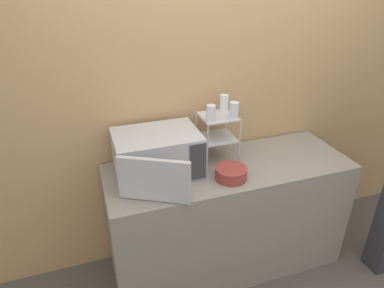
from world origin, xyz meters
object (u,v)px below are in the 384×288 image
at_px(microwave, 157,155).
at_px(dish_rack, 218,128).
at_px(glass_front_left, 211,113).
at_px(glass_front_right, 234,110).
at_px(glass_back_right, 224,103).
at_px(bowl, 231,173).

distance_m(microwave, dish_rack, 0.47).
distance_m(microwave, glass_front_left, 0.44).
bearing_deg(dish_rack, glass_front_right, -41.13).
relative_size(dish_rack, glass_back_right, 2.95).
distance_m(microwave, glass_back_right, 0.60).
height_order(microwave, bowl, microwave).
distance_m(glass_front_left, bowl, 0.41).
bearing_deg(dish_rack, bowl, -93.42).
xyz_separation_m(glass_front_left, glass_back_right, (0.16, 0.16, 0.00)).
height_order(microwave, glass_front_right, glass_front_right).
relative_size(dish_rack, bowl, 1.59).
bearing_deg(bowl, microwave, 153.67).
distance_m(dish_rack, glass_front_left, 0.19).
xyz_separation_m(glass_front_left, glass_front_right, (0.17, 0.00, 0.00)).
bearing_deg(dish_rack, glass_front_left, -138.26).
relative_size(microwave, dish_rack, 1.88).
bearing_deg(glass_front_right, glass_front_left, -179.40).
relative_size(glass_front_left, glass_back_right, 1.00).
xyz_separation_m(microwave, glass_front_right, (0.54, -0.01, 0.24)).
distance_m(microwave, glass_front_right, 0.59).
distance_m(dish_rack, bowl, 0.35).
bearing_deg(glass_back_right, dish_rack, -133.75).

